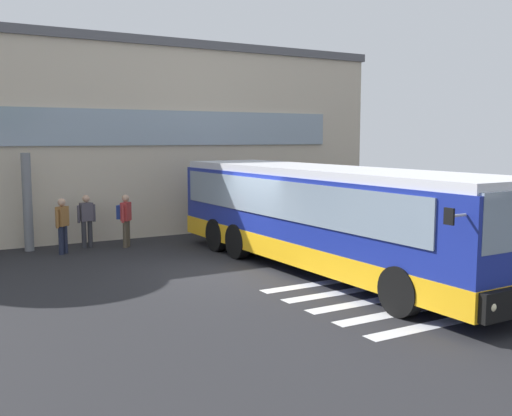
# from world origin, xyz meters

# --- Properties ---
(ground_plane) EXTENTS (80.00, 90.00, 0.02)m
(ground_plane) POSITION_xyz_m (0.00, 0.00, -0.01)
(ground_plane) COLOR #232326
(ground_plane) RESTS_ON ground
(bay_paint_stripes) EXTENTS (4.40, 3.96, 0.01)m
(bay_paint_stripes) POSITION_xyz_m (2.00, -4.20, 0.00)
(bay_paint_stripes) COLOR silver
(bay_paint_stripes) RESTS_ON ground
(terminal_building) EXTENTS (20.76, 13.80, 6.89)m
(terminal_building) POSITION_xyz_m (-0.68, 11.58, 3.44)
(terminal_building) COLOR beige
(terminal_building) RESTS_ON ground
(entry_support_column) EXTENTS (0.28, 0.28, 3.00)m
(entry_support_column) POSITION_xyz_m (-3.95, 5.40, 1.50)
(entry_support_column) COLOR slate
(entry_support_column) RESTS_ON ground
(bus_main_foreground) EXTENTS (3.02, 11.76, 2.70)m
(bus_main_foreground) POSITION_xyz_m (2.29, -1.35, 1.34)
(bus_main_foreground) COLOR navy
(bus_main_foreground) RESTS_ON ground
(passenger_near_column) EXTENTS (0.45, 0.44, 1.68)m
(passenger_near_column) POSITION_xyz_m (-3.15, 4.37, 0.93)
(passenger_near_column) COLOR #1E2338
(passenger_near_column) RESTS_ON ground
(passenger_by_doorway) EXTENTS (0.59, 0.27, 1.68)m
(passenger_by_doorway) POSITION_xyz_m (-2.27, 5.05, 0.93)
(passenger_by_doorway) COLOR #2D2D33
(passenger_by_doorway) RESTS_ON ground
(passenger_at_curb_edge) EXTENTS (0.50, 0.52, 1.68)m
(passenger_at_curb_edge) POSITION_xyz_m (-1.18, 4.56, 0.96)
(passenger_at_curb_edge) COLOR #4C4233
(passenger_at_curb_edge) RESTS_ON ground
(safety_bollard_yellow) EXTENTS (0.18, 0.18, 0.90)m
(safety_bollard_yellow) POSITION_xyz_m (1.93, 3.60, 0.45)
(safety_bollard_yellow) COLOR yellow
(safety_bollard_yellow) RESTS_ON ground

